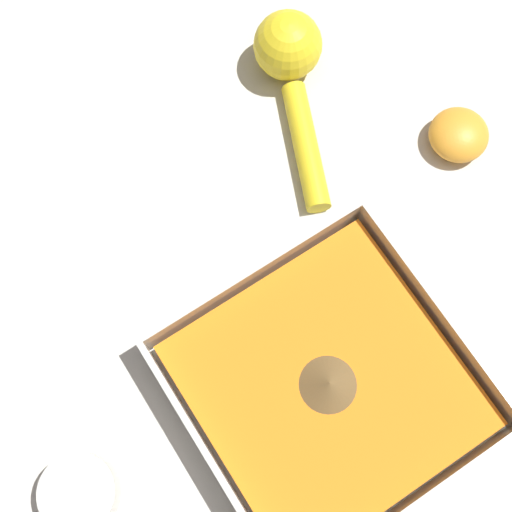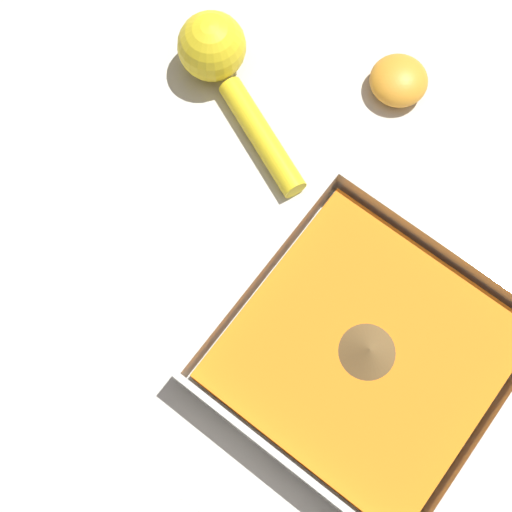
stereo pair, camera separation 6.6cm
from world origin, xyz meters
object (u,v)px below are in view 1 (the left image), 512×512
spice_bowl (81,492)px  lemon_half (459,135)px  square_dish (326,387)px  lemon_squeezer (291,65)px

spice_bowl → lemon_half: spice_bowl is taller
square_dish → lemon_squeezer: lemon_squeezer is taller
lemon_squeezer → lemon_half: 0.18m
square_dish → spice_bowl: bearing=-10.1°
spice_bowl → lemon_half: bearing=-169.1°
square_dish → lemon_squeezer: 0.32m
spice_bowl → lemon_squeezer: (-0.38, -0.24, 0.01)m
square_dish → lemon_half: (-0.25, -0.13, -0.00)m
square_dish → lemon_squeezer: bearing=-118.0°
spice_bowl → lemon_half: 0.49m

